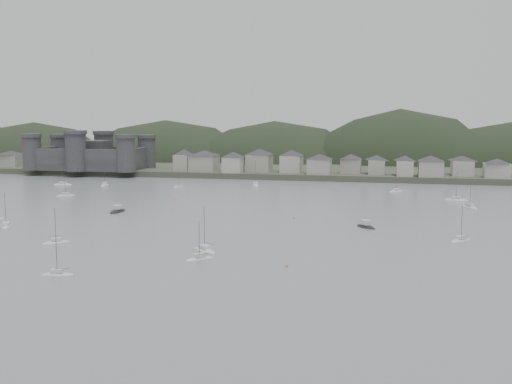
# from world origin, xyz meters

# --- Properties ---
(ground) EXTENTS (900.00, 900.00, 0.00)m
(ground) POSITION_xyz_m (0.00, 0.00, 0.00)
(ground) COLOR slate
(ground) RESTS_ON ground
(far_shore_land) EXTENTS (900.00, 250.00, 3.00)m
(far_shore_land) POSITION_xyz_m (0.00, 295.00, 1.50)
(far_shore_land) COLOR #383D2D
(far_shore_land) RESTS_ON ground
(forested_ridge) EXTENTS (851.55, 103.94, 102.57)m
(forested_ridge) POSITION_xyz_m (4.83, 269.40, -11.28)
(forested_ridge) COLOR black
(forested_ridge) RESTS_ON ground
(castle) EXTENTS (66.00, 43.00, 20.00)m
(castle) POSITION_xyz_m (-120.00, 179.80, 10.96)
(castle) COLOR #303032
(castle) RESTS_ON far_shore_land
(waterfront_town) EXTENTS (451.48, 28.46, 12.92)m
(waterfront_town) POSITION_xyz_m (50.59, 183.34, 8.66)
(waterfront_town) COLOR #A2A094
(waterfront_town) RESTS_ON far_shore_land
(sailboat_lead) EXTENTS (4.55, 9.32, 12.20)m
(sailboat_lead) POSITION_xyz_m (-85.60, 129.04, 0.17)
(sailboat_lead) COLOR silver
(sailboat_lead) RESTS_ON ground
(moored_fleet) EXTENTS (257.13, 171.69, 13.02)m
(moored_fleet) POSITION_xyz_m (-13.07, 64.48, 0.18)
(moored_fleet) COLOR silver
(moored_fleet) RESTS_ON ground
(motor_launch_near) EXTENTS (7.04, 7.25, 3.79)m
(motor_launch_near) POSITION_xyz_m (39.14, 47.88, 0.30)
(motor_launch_near) COLOR black
(motor_launch_near) RESTS_ON ground
(motor_launch_far) EXTENTS (3.52, 9.25, 4.17)m
(motor_launch_far) POSITION_xyz_m (-44.41, 57.97, 0.28)
(motor_launch_far) COLOR black
(motor_launch_far) RESTS_ON ground
(mooring_buoys) EXTENTS (180.20, 119.05, 0.70)m
(mooring_buoys) POSITION_xyz_m (-5.59, 56.82, 0.15)
(mooring_buoys) COLOR #BC783E
(mooring_buoys) RESTS_ON ground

